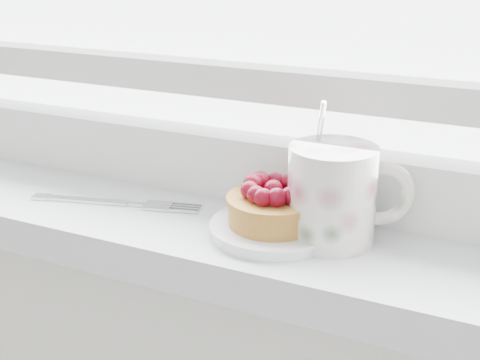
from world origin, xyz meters
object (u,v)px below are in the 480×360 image
Objects in this scene: raspberry_tart at (273,204)px; floral_mug at (335,193)px; fork at (114,202)px; saucer at (273,229)px.

floral_mug reaches higher than raspberry_tart.
floral_mug is 0.71× the size of fork.
floral_mug is at bearing 13.20° from raspberry_tart.
raspberry_tart is 0.19m from fork.
raspberry_tart reaches higher than saucer.
fork is (-0.19, -0.00, -0.03)m from raspberry_tart.
fork is at bearing -176.27° from floral_mug.
raspberry_tart reaches higher than fork.
raspberry_tart is at bearing -166.80° from floral_mug.
saucer is at bearing 0.65° from fork.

